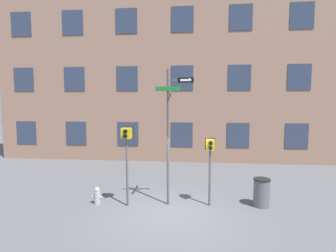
# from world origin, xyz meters

# --- Properties ---
(ground_plane) EXTENTS (60.00, 60.00, 0.00)m
(ground_plane) POSITION_xyz_m (0.00, 0.00, 0.00)
(ground_plane) COLOR #515154
(building_facade) EXTENTS (24.00, 0.63, 13.94)m
(building_facade) POSITION_xyz_m (-0.00, 8.04, 6.97)
(building_facade) COLOR #936B56
(building_facade) RESTS_ON ground_plane
(street_sign_pole) EXTENTS (1.35, 1.10, 4.93)m
(street_sign_pole) POSITION_xyz_m (-0.11, 0.87, 2.90)
(street_sign_pole) COLOR #4C4C51
(street_sign_pole) RESTS_ON ground_plane
(pedestrian_signal_left) EXTENTS (0.42, 0.40, 2.88)m
(pedestrian_signal_left) POSITION_xyz_m (-1.63, 0.58, 2.28)
(pedestrian_signal_left) COLOR #4C4C51
(pedestrian_signal_left) RESTS_ON ground_plane
(pedestrian_signal_right) EXTENTS (0.37, 0.40, 2.46)m
(pedestrian_signal_right) POSITION_xyz_m (1.34, 0.92, 1.93)
(pedestrian_signal_right) COLOR #4C4C51
(pedestrian_signal_right) RESTS_ON ground_plane
(fire_hydrant) EXTENTS (0.39, 0.23, 0.64)m
(fire_hydrant) POSITION_xyz_m (-2.80, 0.65, 0.31)
(fire_hydrant) COLOR #A5A5A8
(fire_hydrant) RESTS_ON ground_plane
(trash_bin) EXTENTS (0.60, 0.60, 1.02)m
(trash_bin) POSITION_xyz_m (3.20, 1.02, 0.51)
(trash_bin) COLOR #59595B
(trash_bin) RESTS_ON ground_plane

